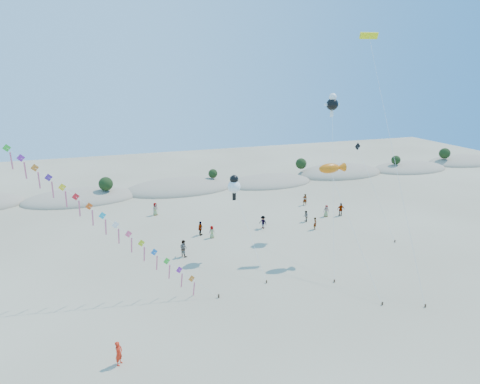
% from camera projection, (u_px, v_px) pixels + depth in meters
% --- Properties ---
extents(ground, '(160.00, 160.00, 0.00)m').
position_uv_depth(ground, '(300.00, 359.00, 28.14)').
color(ground, gray).
rests_on(ground, ground).
extents(dune_ridge, '(145.30, 11.49, 5.57)m').
position_uv_depth(dune_ridge, '(186.00, 188.00, 69.37)').
color(dune_ridge, gray).
rests_on(dune_ridge, ground).
extents(kite_train, '(22.71, 9.45, 18.98)m').
position_uv_depth(kite_train, '(64.00, 189.00, 33.75)').
color(kite_train, '#3F2D1E').
rests_on(kite_train, ground).
extents(fish_kite, '(2.96, 11.00, 10.32)m').
position_uv_depth(fish_kite, '(332.00, 168.00, 41.48)').
color(fish_kite, '#3F2D1E').
rests_on(fish_kite, ground).
extents(cartoon_kite_low, '(1.60, 7.96, 9.00)m').
position_uv_depth(cartoon_kite_low, '(234.00, 185.00, 42.29)').
color(cartoon_kite_low, '#3F2D1E').
rests_on(cartoon_kite_low, ground).
extents(cartoon_kite_high, '(7.68, 13.96, 16.96)m').
position_uv_depth(cartoon_kite_high, '(332.00, 103.00, 47.88)').
color(cartoon_kite_high, '#3F2D1E').
rests_on(cartoon_kite_high, ground).
extents(parafoil_kite, '(4.49, 16.49, 23.49)m').
position_uv_depth(parafoil_kite, '(370.00, 43.00, 43.00)').
color(parafoil_kite, '#3F2D1E').
rests_on(parafoil_kite, ground).
extents(dark_kite, '(2.11, 11.23, 10.10)m').
position_uv_depth(dark_kite, '(366.00, 167.00, 53.32)').
color(dark_kite, '#3F2D1E').
rests_on(dark_kite, ground).
extents(flyer_foreground, '(0.72, 0.78, 1.79)m').
position_uv_depth(flyer_foreground, '(119.00, 353.00, 27.37)').
color(flyer_foreground, red).
rests_on(flyer_foreground, ground).
extents(beachgoers, '(25.66, 15.42, 1.89)m').
position_uv_depth(beachgoers, '(254.00, 221.00, 51.99)').
color(beachgoers, slate).
rests_on(beachgoers, ground).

